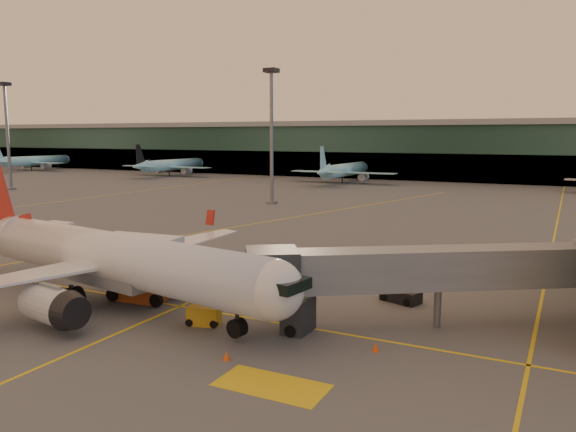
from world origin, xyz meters
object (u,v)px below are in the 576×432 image
at_px(catering_truck, 141,264).
at_px(main_airplane, 106,258).
at_px(pushback_tug, 401,294).
at_px(gpu_cart, 204,316).

bearing_deg(catering_truck, main_airplane, -126.67).
xyz_separation_m(catering_truck, pushback_tug, (18.96, 8.74, -2.30)).
bearing_deg(pushback_tug, main_airplane, -133.56).
xyz_separation_m(gpu_cart, pushback_tug, (10.81, 11.59, -0.01)).
height_order(catering_truck, gpu_cart, catering_truck).
bearing_deg(main_airplane, catering_truck, 67.69).
distance_m(catering_truck, gpu_cart, 8.93).
distance_m(main_airplane, catering_truck, 2.82).
distance_m(main_airplane, pushback_tug, 23.39).
bearing_deg(catering_truck, pushback_tug, 19.60).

